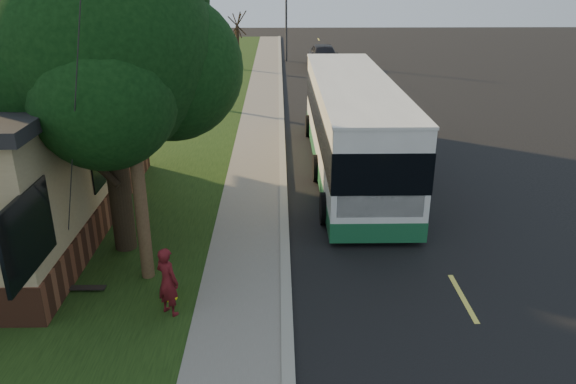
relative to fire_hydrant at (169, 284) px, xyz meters
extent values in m
plane|color=black|center=(2.60, 0.00, -0.43)|extent=(120.00, 120.00, 0.00)
cube|color=black|center=(6.60, 10.00, -0.43)|extent=(8.00, 80.00, 0.01)
cube|color=gray|center=(2.60, 10.00, -0.37)|extent=(0.25, 80.00, 0.12)
cube|color=slate|center=(1.60, 10.00, -0.39)|extent=(2.00, 80.00, 0.08)
cube|color=black|center=(-1.90, 10.00, -0.40)|extent=(5.00, 80.00, 0.07)
cylinder|color=#FDED0D|center=(0.00, 0.00, -0.09)|extent=(0.22, 0.22, 0.55)
sphere|color=#FDED0D|center=(0.00, 0.00, 0.26)|extent=(0.24, 0.24, 0.24)
cylinder|color=#FDED0D|center=(0.00, 0.00, 0.04)|extent=(0.30, 0.10, 0.10)
cylinder|color=#FDED0D|center=(0.00, 0.00, 0.04)|extent=(0.10, 0.18, 0.10)
cylinder|color=#FDED0D|center=(0.00, 0.00, -0.34)|extent=(0.32, 0.32, 0.04)
cylinder|color=#473321|center=(-0.70, 1.00, 4.14)|extent=(0.30, 0.30, 9.00)
cylinder|color=#2D2D30|center=(-1.60, -0.10, 3.37)|extent=(2.52, 3.21, 7.60)
cylinder|color=black|center=(-1.60, 2.50, 1.64)|extent=(0.56, 0.56, 4.00)
sphere|color=black|center=(-1.60, 2.50, 4.84)|extent=(5.20, 5.20, 5.20)
sphere|color=black|center=(-0.20, 3.10, 4.24)|extent=(3.60, 3.60, 3.60)
sphere|color=black|center=(-2.80, 2.10, 4.54)|extent=(3.80, 3.80, 3.80)
sphere|color=black|center=(-1.30, 1.20, 3.94)|extent=(3.20, 3.20, 3.20)
sphere|color=black|center=(-2.20, 3.90, 5.24)|extent=(3.40, 3.40, 3.40)
cylinder|color=black|center=(-0.90, 18.00, 1.29)|extent=(0.24, 0.24, 3.30)
cylinder|color=black|center=(-0.90, 18.00, 2.94)|extent=(1.38, 0.57, 2.01)
cylinder|color=black|center=(-0.90, 18.00, 2.94)|extent=(0.74, 1.21, 1.58)
cylinder|color=black|center=(-0.90, 18.00, 2.94)|extent=(0.65, 1.05, 1.95)
cylinder|color=black|center=(-0.90, 18.00, 2.94)|extent=(1.28, 0.53, 1.33)
cylinder|color=black|center=(-0.90, 18.00, 2.94)|extent=(0.75, 1.21, 1.70)
cylinder|color=black|center=(-0.40, 30.00, 1.15)|extent=(0.24, 0.24, 3.03)
cylinder|color=black|center=(-0.40, 30.00, 2.66)|extent=(1.38, 0.57, 2.01)
cylinder|color=black|center=(-0.40, 30.00, 2.66)|extent=(0.74, 1.21, 1.58)
cylinder|color=black|center=(-0.40, 30.00, 2.66)|extent=(0.65, 1.05, 1.95)
cylinder|color=black|center=(-0.40, 30.00, 2.66)|extent=(1.28, 0.53, 1.33)
cylinder|color=black|center=(-0.40, 30.00, 2.66)|extent=(0.75, 1.21, 1.70)
cylinder|color=#2D2D30|center=(3.10, 34.00, 2.32)|extent=(0.16, 0.16, 5.50)
imported|color=black|center=(3.10, 34.00, 4.07)|extent=(0.18, 0.22, 1.10)
cube|color=silver|center=(5.07, 8.55, 1.46)|extent=(2.56, 12.28, 2.76)
cube|color=#1A5C35|center=(5.07, 8.55, 0.03)|extent=(2.58, 12.30, 0.56)
cube|color=black|center=(5.07, 8.55, 1.67)|extent=(2.60, 12.32, 1.13)
cube|color=black|center=(5.07, 2.44, 1.31)|extent=(2.26, 0.06, 1.64)
cube|color=yellow|center=(5.07, 2.45, 2.69)|extent=(1.64, 0.06, 0.36)
cube|color=#FFF2CC|center=(4.30, 2.43, 0.13)|extent=(0.26, 0.04, 0.15)
cube|color=#FFF2CC|center=(5.83, 2.43, 0.13)|extent=(0.26, 0.04, 0.15)
cube|color=silver|center=(5.07, 8.55, 2.86)|extent=(2.61, 12.33, 0.08)
cylinder|color=black|center=(3.79, 4.04, 0.04)|extent=(0.29, 0.94, 0.94)
cylinder|color=black|center=(6.35, 4.04, 0.04)|extent=(0.29, 0.94, 0.94)
cylinder|color=black|center=(3.79, 7.53, 0.04)|extent=(0.29, 0.94, 0.94)
cylinder|color=black|center=(6.35, 7.53, 0.04)|extent=(0.29, 0.94, 0.94)
cylinder|color=black|center=(3.79, 13.05, 0.04)|extent=(0.29, 0.94, 0.94)
cylinder|color=black|center=(6.35, 13.05, 0.04)|extent=(0.29, 0.94, 0.94)
imported|color=#531015|center=(0.10, -0.56, 0.41)|extent=(0.68, 0.64, 1.55)
cube|color=black|center=(-1.96, 0.37, -0.30)|extent=(0.83, 0.21, 0.02)
cylinder|color=silver|center=(-1.67, 0.37, -0.34)|extent=(0.05, 0.19, 0.05)
cylinder|color=silver|center=(-2.25, 0.37, -0.34)|extent=(0.05, 0.19, 0.05)
imported|color=black|center=(5.82, 31.19, 0.41)|extent=(2.16, 4.99, 1.68)
camera|label=1|loc=(2.45, -10.80, 6.55)|focal=35.00mm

